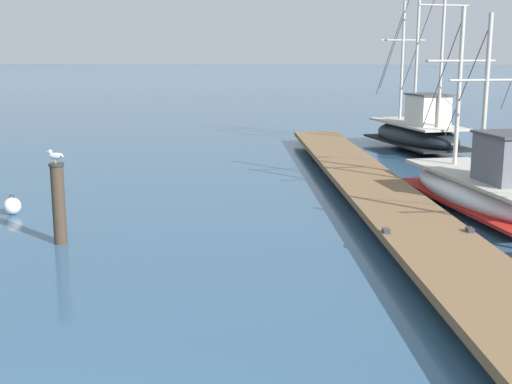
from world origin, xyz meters
name	(u,v)px	position (x,y,z in m)	size (l,w,h in m)	color
floating_dock	(374,188)	(4.56, 12.64, 0.36)	(4.08, 23.76, 0.53)	brown
fishing_boat_2	(488,188)	(7.16, 11.69, 0.58)	(3.48, 6.96, 4.91)	silver
fishing_boat_3	(418,131)	(7.33, 22.11, 0.73)	(3.64, 6.80, 7.41)	black
mooring_piling	(59,202)	(-2.19, 8.39, 0.86)	(0.30, 0.30, 1.64)	#3D3023
perched_seagull	(56,156)	(-2.18, 8.39, 1.79)	(0.38, 0.18, 0.27)	gold
mooring_buoy	(12,206)	(-4.17, 10.77, 0.21)	(0.41, 0.41, 0.48)	silver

